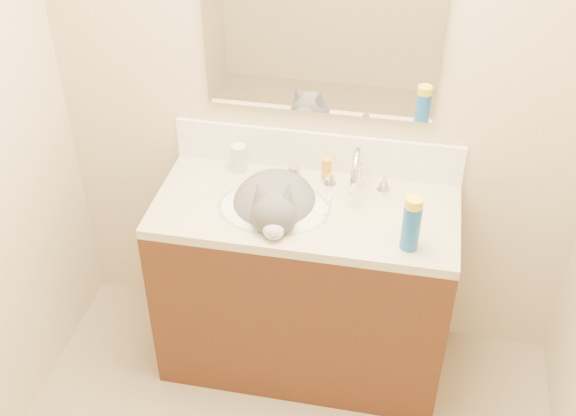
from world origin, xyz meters
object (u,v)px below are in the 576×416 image
at_px(amber_bottle, 326,169).
at_px(spray_can, 411,227).
at_px(silver_jar, 294,172).
at_px(basin, 274,221).
at_px(cat, 275,208).
at_px(vanity_cabinet, 304,290).
at_px(faucet, 356,174).
at_px(pill_bottle, 239,158).

xyz_separation_m(amber_bottle, spray_can, (0.36, -0.37, 0.04)).
relative_size(silver_jar, amber_bottle, 0.56).
height_order(basin, cat, cat).
height_order(vanity_cabinet, basin, basin).
bearing_deg(faucet, amber_bottle, 153.55).
relative_size(vanity_cabinet, spray_can, 6.52).
distance_m(silver_jar, amber_bottle, 0.13).
height_order(vanity_cabinet, pill_bottle, pill_bottle).
xyz_separation_m(vanity_cabinet, cat, (-0.12, -0.01, 0.44)).
height_order(faucet, silver_jar, faucet).
bearing_deg(faucet, vanity_cabinet, -142.71).
bearing_deg(spray_can, basin, 165.25).
bearing_deg(cat, basin, -100.99).
height_order(basin, faucet, faucet).
bearing_deg(spray_can, cat, 163.60).
bearing_deg(faucet, cat, -153.35).
xyz_separation_m(faucet, amber_bottle, (-0.13, 0.06, -0.04)).
bearing_deg(amber_bottle, pill_bottle, -179.65).
bearing_deg(basin, amber_bottle, 53.54).
distance_m(pill_bottle, silver_jar, 0.24).
bearing_deg(faucet, spray_can, -52.91).
xyz_separation_m(faucet, silver_jar, (-0.26, 0.05, -0.06)).
distance_m(amber_bottle, spray_can, 0.52).
bearing_deg(pill_bottle, vanity_cabinet, -32.15).
bearing_deg(pill_bottle, cat, -47.24).
height_order(basin, amber_bottle, amber_bottle).
relative_size(basin, pill_bottle, 3.78).
distance_m(vanity_cabinet, cat, 0.45).
relative_size(pill_bottle, spray_can, 0.65).
relative_size(pill_bottle, amber_bottle, 1.18).
bearing_deg(vanity_cabinet, amber_bottle, 75.81).
relative_size(cat, silver_jar, 8.92).
distance_m(basin, spray_can, 0.57).
xyz_separation_m(basin, cat, (-0.00, 0.02, 0.06)).
distance_m(vanity_cabinet, amber_bottle, 0.54).
xyz_separation_m(faucet, cat, (-0.30, -0.15, -0.10)).
bearing_deg(silver_jar, amber_bottle, 6.84).
relative_size(basin, faucet, 1.61).
bearing_deg(spray_can, silver_jar, 144.17).
xyz_separation_m(vanity_cabinet, faucet, (0.18, 0.14, 0.54)).
relative_size(basin, cat, 0.90).
bearing_deg(cat, amber_bottle, 40.19).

